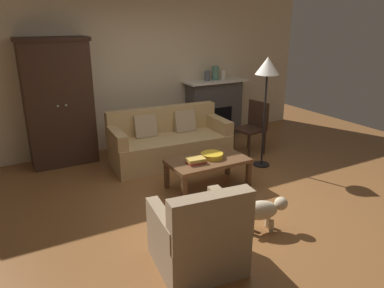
# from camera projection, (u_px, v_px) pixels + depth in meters

# --- Properties ---
(ground_plane) EXTENTS (9.60, 9.60, 0.00)m
(ground_plane) POSITION_uv_depth(u_px,v_px,m) (207.00, 197.00, 4.94)
(ground_plane) COLOR brown
(back_wall) EXTENTS (7.20, 0.10, 2.80)m
(back_wall) POSITION_uv_depth(u_px,v_px,m) (134.00, 69.00, 6.60)
(back_wall) COLOR beige
(back_wall) RESTS_ON ground
(fireplace) EXTENTS (1.26, 0.48, 1.12)m
(fireplace) POSITION_uv_depth(u_px,v_px,m) (214.00, 108.00, 7.37)
(fireplace) COLOR #4C4947
(fireplace) RESTS_ON ground
(armoire) EXTENTS (1.06, 0.57, 2.00)m
(armoire) POSITION_uv_depth(u_px,v_px,m) (59.00, 103.00, 5.81)
(armoire) COLOR #382319
(armoire) RESTS_ON ground
(couch) EXTENTS (1.97, 0.97, 0.86)m
(couch) POSITION_uv_depth(u_px,v_px,m) (169.00, 143.00, 6.09)
(couch) COLOR tan
(couch) RESTS_ON ground
(coffee_table) EXTENTS (1.10, 0.60, 0.42)m
(coffee_table) POSITION_uv_depth(u_px,v_px,m) (208.00, 163.00, 5.10)
(coffee_table) COLOR brown
(coffee_table) RESTS_ON ground
(fruit_bowl) EXTENTS (0.31, 0.31, 0.07)m
(fruit_bowl) POSITION_uv_depth(u_px,v_px,m) (212.00, 155.00, 5.14)
(fruit_bowl) COLOR gold
(fruit_bowl) RESTS_ON coffee_table
(book_stack) EXTENTS (0.26, 0.19, 0.07)m
(book_stack) POSITION_uv_depth(u_px,v_px,m) (196.00, 161.00, 4.95)
(book_stack) COLOR #B73833
(book_stack) RESTS_ON coffee_table
(mantel_vase_slate) EXTENTS (0.11, 0.11, 0.19)m
(mantel_vase_slate) POSITION_uv_depth(u_px,v_px,m) (207.00, 76.00, 7.06)
(mantel_vase_slate) COLOR #565B66
(mantel_vase_slate) RESTS_ON fireplace
(mantel_vase_jade) EXTENTS (0.13, 0.13, 0.27)m
(mantel_vase_jade) POSITION_uv_depth(u_px,v_px,m) (215.00, 73.00, 7.13)
(mantel_vase_jade) COLOR slate
(mantel_vase_jade) RESTS_ON fireplace
(mantel_vase_cream) EXTENTS (0.11, 0.11, 0.18)m
(mantel_vase_cream) POSITION_uv_depth(u_px,v_px,m) (223.00, 75.00, 7.23)
(mantel_vase_cream) COLOR beige
(mantel_vase_cream) RESTS_ON fireplace
(armchair_near_left) EXTENTS (0.85, 0.85, 0.88)m
(armchair_near_left) POSITION_uv_depth(u_px,v_px,m) (199.00, 238.00, 3.46)
(armchair_near_left) COLOR #997F60
(armchair_near_left) RESTS_ON ground
(side_chair_wooden) EXTENTS (0.50, 0.50, 0.90)m
(side_chair_wooden) POSITION_uv_depth(u_px,v_px,m) (253.00, 124.00, 6.43)
(side_chair_wooden) COLOR #382319
(side_chair_wooden) RESTS_ON ground
(floor_lamp) EXTENTS (0.36, 0.36, 1.72)m
(floor_lamp) POSITION_uv_depth(u_px,v_px,m) (267.00, 73.00, 5.52)
(floor_lamp) COLOR black
(floor_lamp) RESTS_ON ground
(dog) EXTENTS (0.55, 0.31, 0.39)m
(dog) POSITION_uv_depth(u_px,v_px,m) (263.00, 210.00, 4.10)
(dog) COLOR beige
(dog) RESTS_ON ground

